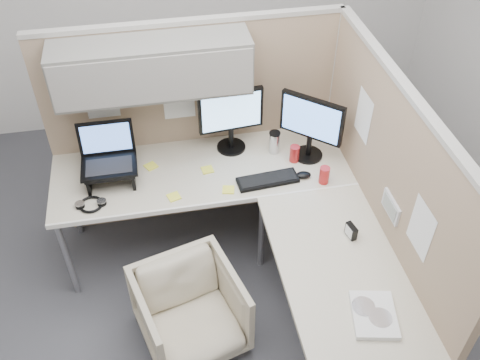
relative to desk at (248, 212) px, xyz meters
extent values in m
plane|color=#3F3F45|center=(-0.12, -0.13, -0.69)|extent=(4.50, 4.50, 0.00)
cube|color=tan|center=(-0.22, 0.77, 0.11)|extent=(2.00, 0.05, 1.60)
cube|color=#A8A399|center=(-0.22, 0.77, 0.93)|extent=(2.00, 0.06, 0.03)
cube|color=slate|center=(-0.47, 0.62, 0.73)|extent=(1.20, 0.34, 0.34)
cube|color=gray|center=(-0.47, 0.45, 0.73)|extent=(1.18, 0.01, 0.30)
plane|color=white|center=(-0.82, 0.75, 0.46)|extent=(0.26, 0.00, 0.26)
plane|color=white|center=(-0.32, 0.75, 0.39)|extent=(0.26, 0.00, 0.26)
cube|color=tan|center=(0.78, -0.23, 0.11)|extent=(0.05, 2.00, 1.60)
cube|color=#A8A399|center=(0.78, -0.23, 0.93)|extent=(0.06, 2.00, 0.03)
cube|color=#A8A399|center=(0.78, 0.77, 0.11)|extent=(0.06, 0.06, 1.60)
cube|color=silver|center=(0.75, -0.38, 0.27)|extent=(0.02, 0.20, 0.12)
cube|color=gray|center=(0.73, -0.38, 0.27)|extent=(0.00, 0.16, 0.09)
plane|color=white|center=(0.75, 0.17, 0.51)|extent=(0.00, 0.26, 0.26)
plane|color=white|center=(0.75, -0.68, 0.41)|extent=(0.00, 0.26, 0.26)
cube|color=beige|center=(-0.22, 0.41, 0.03)|extent=(2.00, 0.68, 0.03)
cube|color=beige|center=(0.41, -0.58, 0.03)|extent=(0.68, 1.30, 0.03)
cube|color=white|center=(-0.22, 0.07, 0.03)|extent=(2.00, 0.02, 0.03)
cylinder|color=gray|center=(-1.17, 0.12, -0.34)|extent=(0.04, 0.04, 0.70)
cylinder|color=gray|center=(-1.17, 0.70, -0.34)|extent=(0.04, 0.04, 0.70)
cylinder|color=gray|center=(0.13, 0.12, -0.34)|extent=(0.04, 0.04, 0.70)
imported|color=beige|center=(-0.43, -0.38, -0.38)|extent=(0.72, 0.69, 0.61)
cylinder|color=black|center=(0.00, 0.60, 0.05)|extent=(0.20, 0.20, 0.02)
cylinder|color=black|center=(0.00, 0.60, 0.13)|extent=(0.04, 0.04, 0.15)
cube|color=black|center=(0.00, 0.60, 0.36)|extent=(0.44, 0.08, 0.30)
cube|color=#89BBED|center=(0.01, 0.58, 0.36)|extent=(0.40, 0.04, 0.26)
cylinder|color=black|center=(0.51, 0.41, 0.05)|extent=(0.20, 0.20, 0.02)
cylinder|color=black|center=(0.51, 0.41, 0.13)|extent=(0.04, 0.04, 0.15)
cube|color=black|center=(0.51, 0.41, 0.36)|extent=(0.35, 0.32, 0.30)
cube|color=#548AE6|center=(0.49, 0.40, 0.36)|extent=(0.30, 0.27, 0.26)
cube|color=black|center=(-0.82, 0.39, 0.16)|extent=(0.31, 0.25, 0.02)
cube|color=black|center=(-0.96, 0.39, 0.11)|extent=(0.02, 0.23, 0.12)
cube|color=black|center=(-0.68, 0.39, 0.11)|extent=(0.02, 0.23, 0.12)
cube|color=black|center=(-0.82, 0.39, 0.18)|extent=(0.35, 0.25, 0.02)
cube|color=black|center=(-0.82, 0.54, 0.30)|extent=(0.35, 0.06, 0.23)
cube|color=#598CF2|center=(-0.82, 0.53, 0.30)|extent=(0.31, 0.04, 0.18)
cube|color=black|center=(0.18, 0.21, 0.05)|extent=(0.41, 0.16, 0.02)
ellipsoid|color=black|center=(0.42, 0.21, 0.06)|extent=(0.11, 0.07, 0.04)
cylinder|color=silver|center=(0.29, 0.50, 0.12)|extent=(0.07, 0.07, 0.16)
cylinder|color=black|center=(0.29, 0.50, 0.20)|extent=(0.08, 0.08, 0.01)
cylinder|color=#B21E1E|center=(0.53, 0.13, 0.10)|extent=(0.07, 0.07, 0.12)
cylinder|color=#B21E1E|center=(0.40, 0.38, 0.10)|extent=(0.07, 0.07, 0.12)
cube|color=yellow|center=(-0.44, 0.17, 0.05)|extent=(0.10, 0.10, 0.01)
cube|color=yellow|center=(-0.57, 0.50, 0.05)|extent=(0.10, 0.10, 0.01)
cube|color=yellow|center=(-0.20, 0.39, 0.05)|extent=(0.09, 0.09, 0.01)
cube|color=yellow|center=(-0.09, 0.17, 0.05)|extent=(0.09, 0.09, 0.01)
torus|color=black|center=(-0.96, 0.19, 0.05)|extent=(0.15, 0.15, 0.02)
cylinder|color=black|center=(-1.02, 0.19, 0.06)|extent=(0.06, 0.06, 0.03)
cylinder|color=black|center=(-0.89, 0.19, 0.06)|extent=(0.06, 0.06, 0.03)
cube|color=white|center=(0.47, -0.90, 0.06)|extent=(0.27, 0.32, 0.03)
cylinder|color=silver|center=(0.49, -0.93, 0.07)|extent=(0.12, 0.12, 0.00)
cylinder|color=silver|center=(0.43, -0.85, 0.08)|extent=(0.12, 0.12, 0.00)
cube|color=black|center=(0.54, -0.35, 0.09)|extent=(0.05, 0.09, 0.09)
cube|color=white|center=(0.53, -0.35, 0.09)|extent=(0.02, 0.07, 0.07)
camera|label=1|loc=(-0.49, -2.30, 2.39)|focal=40.00mm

